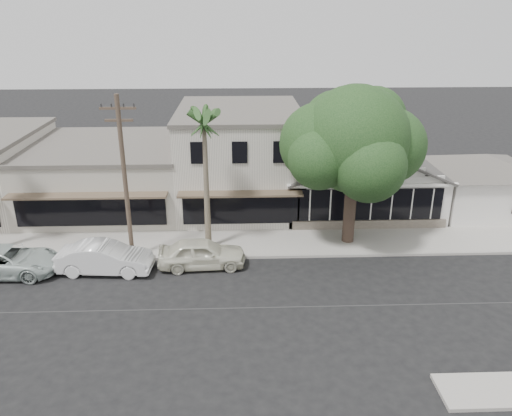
{
  "coord_description": "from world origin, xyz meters",
  "views": [
    {
      "loc": [
        -3.07,
        -19.69,
        12.79
      ],
      "look_at": [
        -2.14,
        6.0,
        2.59
      ],
      "focal_mm": 35.0,
      "sensor_mm": 36.0,
      "label": 1
    }
  ],
  "objects_px": {
    "shade_tree": "(352,141)",
    "car_0": "(202,253)",
    "car_1": "(105,258)",
    "car_2": "(8,261)",
    "utility_pole": "(125,176)"
  },
  "relations": [
    {
      "from": "car_1",
      "to": "utility_pole",
      "type": "bearing_deg",
      "value": -32.36
    },
    {
      "from": "car_0",
      "to": "car_1",
      "type": "relative_size",
      "value": 0.94
    },
    {
      "from": "car_2",
      "to": "shade_tree",
      "type": "xyz_separation_m",
      "value": [
        18.32,
        3.29,
        5.33
      ]
    },
    {
      "from": "car_2",
      "to": "utility_pole",
      "type": "bearing_deg",
      "value": -73.98
    },
    {
      "from": "utility_pole",
      "to": "car_1",
      "type": "bearing_deg",
      "value": -126.37
    },
    {
      "from": "car_1",
      "to": "car_2",
      "type": "relative_size",
      "value": 0.92
    },
    {
      "from": "car_2",
      "to": "shade_tree",
      "type": "bearing_deg",
      "value": -77.5
    },
    {
      "from": "car_1",
      "to": "car_2",
      "type": "distance_m",
      "value": 5.0
    },
    {
      "from": "utility_pole",
      "to": "car_1",
      "type": "xyz_separation_m",
      "value": [
        -1.09,
        -1.48,
        -3.98
      ]
    },
    {
      "from": "utility_pole",
      "to": "car_2",
      "type": "bearing_deg",
      "value": -166.28
    },
    {
      "from": "car_1",
      "to": "shade_tree",
      "type": "height_order",
      "value": "shade_tree"
    },
    {
      "from": "shade_tree",
      "to": "car_1",
      "type": "bearing_deg",
      "value": -166.12
    },
    {
      "from": "car_0",
      "to": "shade_tree",
      "type": "distance_m",
      "value": 10.27
    },
    {
      "from": "shade_tree",
      "to": "car_0",
      "type": "bearing_deg",
      "value": -160.84
    },
    {
      "from": "utility_pole",
      "to": "car_2",
      "type": "xyz_separation_m",
      "value": [
        -6.09,
        -1.49,
        -4.05
      ]
    }
  ]
}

